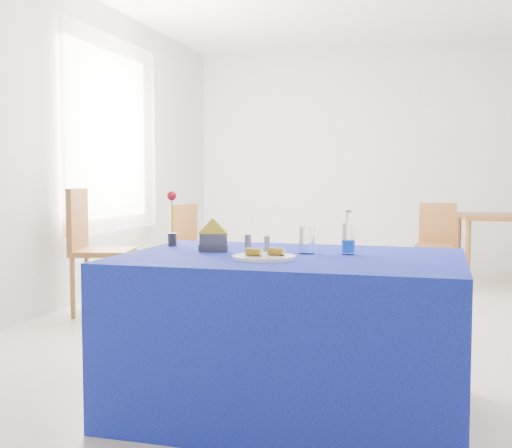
{
  "coord_description": "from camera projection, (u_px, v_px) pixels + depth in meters",
  "views": [
    {
      "loc": [
        0.63,
        -4.79,
        1.12
      ],
      "look_at": [
        -0.16,
        -2.02,
        0.92
      ],
      "focal_mm": 45.0,
      "sensor_mm": 36.0,
      "label": 1
    }
  ],
  "objects": [
    {
      "name": "chair_win_a",
      "position": [
        92.0,
        242.0,
        5.32
      ],
      "size": [
        0.57,
        0.57,
        1.05
      ],
      "rotation": [
        0.0,
        0.0,
        1.83
      ],
      "color": "#94592B",
      "rests_on": "floor"
    },
    {
      "name": "blue_table",
      "position": [
        291.0,
        334.0,
        3.08
      ],
      "size": [
        1.6,
        1.1,
        0.76
      ],
      "color": "#0F108D",
      "rests_on": "floor"
    },
    {
      "name": "rose_vase",
      "position": [
        172.0,
        219.0,
        3.47
      ],
      "size": [
        0.05,
        0.05,
        0.3
      ],
      "color": "#232328",
      "rests_on": "blue_table"
    },
    {
      "name": "floor",
      "position": [
        351.0,
        328.0,
        4.84
      ],
      "size": [
        7.0,
        7.0,
        0.0
      ],
      "primitive_type": "plane",
      "color": "beige",
      "rests_on": "ground"
    },
    {
      "name": "room_shell",
      "position": [
        353.0,
        94.0,
        4.72
      ],
      "size": [
        7.0,
        7.0,
        7.0
      ],
      "color": "silver",
      "rests_on": "ground"
    },
    {
      "name": "drinking_glass",
      "position": [
        307.0,
        240.0,
        3.11
      ],
      "size": [
        0.07,
        0.07,
        0.13
      ],
      "primitive_type": "cylinder",
      "color": "white",
      "rests_on": "blue_table"
    },
    {
      "name": "curtain",
      "position": [
        114.0,
        135.0,
        6.16
      ],
      "size": [
        0.04,
        1.75,
        1.85
      ],
      "primitive_type": "cube",
      "color": "white",
      "rests_on": "room_shell"
    },
    {
      "name": "window_pane",
      "position": [
        107.0,
        135.0,
        6.18
      ],
      "size": [
        0.04,
        1.5,
        1.6
      ],
      "primitive_type": "cube",
      "color": "white",
      "rests_on": "room_shell"
    },
    {
      "name": "water_bottle",
      "position": [
        348.0,
        240.0,
        3.08
      ],
      "size": [
        0.06,
        0.06,
        0.21
      ],
      "color": "white",
      "rests_on": "blue_table"
    },
    {
      "name": "salt_shaker",
      "position": [
        248.0,
        243.0,
        3.21
      ],
      "size": [
        0.03,
        0.03,
        0.08
      ],
      "primitive_type": "cylinder",
      "color": "slate",
      "rests_on": "blue_table"
    },
    {
      "name": "chair_win_b",
      "position": [
        190.0,
        238.0,
        6.87
      ],
      "size": [
        0.5,
        0.5,
        0.85
      ],
      "rotation": [
        0.0,
        0.0,
        1.17
      ],
      "color": "#94592B",
      "rests_on": "floor"
    },
    {
      "name": "banana_pieces",
      "position": [
        266.0,
        252.0,
        2.91
      ],
      "size": [
        0.18,
        0.1,
        0.04
      ],
      "color": "gold",
      "rests_on": "plate"
    },
    {
      "name": "napkin_holder",
      "position": [
        213.0,
        242.0,
        3.2
      ],
      "size": [
        0.16,
        0.09,
        0.17
      ],
      "color": "#343539",
      "rests_on": "blue_table"
    },
    {
      "name": "pepper_shaker",
      "position": [
        267.0,
        245.0,
        3.13
      ],
      "size": [
        0.03,
        0.03,
        0.08
      ],
      "primitive_type": "cylinder",
      "color": "slate",
      "rests_on": "blue_table"
    },
    {
      "name": "chair_bg_left",
      "position": [
        437.0,
        238.0,
        6.74
      ],
      "size": [
        0.42,
        0.42,
        0.87
      ],
      "rotation": [
        0.0,
        0.0,
        -0.1
      ],
      "color": "#94592B",
      "rests_on": "floor"
    },
    {
      "name": "plate",
      "position": [
        264.0,
        257.0,
        2.91
      ],
      "size": [
        0.29,
        0.29,
        0.01
      ],
      "primitive_type": "cylinder",
      "color": "white",
      "rests_on": "blue_table"
    }
  ]
}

